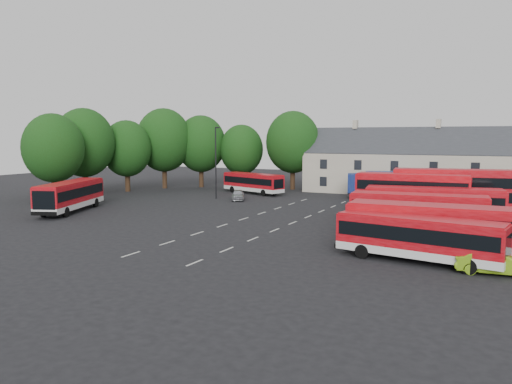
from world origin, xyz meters
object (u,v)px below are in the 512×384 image
Objects in this scene: bus_west at (71,194)px; lime_car at (495,262)px; bus_dd_south at (412,193)px; bus_row_a at (418,235)px; box_truck at (381,184)px; lamppost at (216,161)px; silver_car at (238,195)px.

lime_car is at bearing -121.10° from bus_west.
bus_dd_south is 2.46× the size of lime_car.
bus_row_a is 2.43× the size of lime_car.
bus_dd_south is at bearing -82.34° from box_truck.
bus_west reaches higher than bus_row_a.
box_truck is (26.34, 25.07, 0.05)m from bus_west.
bus_dd_south is at bearing -11.37° from lamppost.
lime_car is at bearing -82.93° from box_truck.
bus_dd_south is 34.21m from bus_west.
bus_row_a is 2.70× the size of silver_car.
silver_car is at bearing -2.57° from lamppost.
bus_west reaches higher than lime_car.
box_truck reaches higher than silver_car.
bus_row_a is 0.92× the size of bus_west.
silver_car is at bearing -55.63° from bus_west.
bus_row_a is 4.47m from lime_car.
bus_west is 2.65× the size of lime_car.
silver_car is 0.90× the size of lime_car.
bus_west is at bearing -152.10° from box_truck.
silver_car is at bearing 147.47° from bus_row_a.
silver_car is 5.23m from lamppost.
bus_dd_south is 0.93× the size of bus_west.
bus_west is 36.37m from box_truck.
bus_west is at bearing -151.26° from silver_car.
box_truck is at bearing 112.15° from bus_dd_south.
lamppost is at bearing 47.07° from lime_car.
lamppost reaches higher than lime_car.
lime_car is (13.38, -31.90, -1.23)m from box_truck.
bus_west is 1.25× the size of lamppost.
silver_car is 36.77m from lime_car.
silver_car is at bearing -165.39° from box_truck.
bus_dd_south is 1.27× the size of box_truck.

